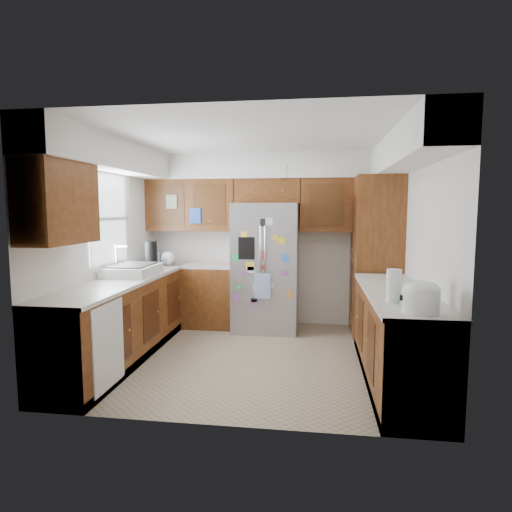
{
  "coord_description": "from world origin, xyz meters",
  "views": [
    {
      "loc": [
        0.69,
        -4.77,
        1.71
      ],
      "look_at": [
        -0.03,
        0.35,
        1.15
      ],
      "focal_mm": 30.0,
      "sensor_mm": 36.0,
      "label": 1
    }
  ],
  "objects_px": {
    "pantry": "(376,257)",
    "rice_cooker": "(421,296)",
    "paper_towel": "(394,286)",
    "fridge": "(266,267)"
  },
  "relations": [
    {
      "from": "pantry",
      "to": "paper_towel",
      "type": "relative_size",
      "value": 7.57
    },
    {
      "from": "fridge",
      "to": "rice_cooker",
      "type": "xyz_separation_m",
      "value": [
        1.5,
        -2.58,
        0.15
      ]
    },
    {
      "from": "fridge",
      "to": "pantry",
      "type": "bearing_deg",
      "value": -2.06
    },
    {
      "from": "pantry",
      "to": "paper_towel",
      "type": "bearing_deg",
      "value": -93.66
    },
    {
      "from": "paper_towel",
      "to": "fridge",
      "type": "bearing_deg",
      "value": 121.54
    },
    {
      "from": "fridge",
      "to": "paper_towel",
      "type": "xyz_separation_m",
      "value": [
        1.36,
        -2.22,
        0.16
      ]
    },
    {
      "from": "fridge",
      "to": "rice_cooker",
      "type": "height_order",
      "value": "fridge"
    },
    {
      "from": "rice_cooker",
      "to": "paper_towel",
      "type": "distance_m",
      "value": 0.39
    },
    {
      "from": "pantry",
      "to": "rice_cooker",
      "type": "bearing_deg",
      "value": -90.01
    },
    {
      "from": "pantry",
      "to": "rice_cooker",
      "type": "xyz_separation_m",
      "value": [
        -0.0,
        -2.53,
        -0.02
      ]
    }
  ]
}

